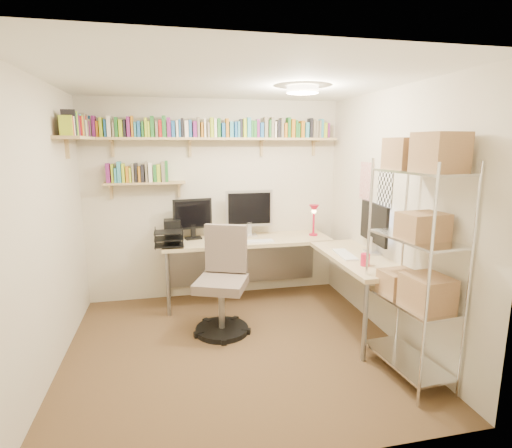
# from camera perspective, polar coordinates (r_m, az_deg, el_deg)

# --- Properties ---
(ground) EXTENTS (3.20, 3.20, 0.00)m
(ground) POSITION_cam_1_polar(r_m,az_deg,el_deg) (4.10, -2.96, -17.23)
(ground) COLOR #4F3822
(ground) RESTS_ON ground
(room_shell) EXTENTS (3.24, 3.04, 2.52)m
(room_shell) POSITION_cam_1_polar(r_m,az_deg,el_deg) (3.62, -3.15, 4.82)
(room_shell) COLOR beige
(room_shell) RESTS_ON ground
(wall_shelves) EXTENTS (3.12, 1.09, 0.80)m
(wall_shelves) POSITION_cam_1_polar(r_m,az_deg,el_deg) (4.85, -10.68, 11.95)
(wall_shelves) COLOR tan
(wall_shelves) RESTS_ON ground
(corner_desk) EXTENTS (2.47, 2.04, 1.39)m
(corner_desk) POSITION_cam_1_polar(r_m,az_deg,el_deg) (4.74, 1.10, -2.87)
(corner_desk) COLOR #D2BD88
(corner_desk) RESTS_ON ground
(office_chair) EXTENTS (0.64, 0.65, 1.12)m
(office_chair) POSITION_cam_1_polar(r_m,az_deg,el_deg) (4.27, -4.76, -9.09)
(office_chair) COLOR black
(office_chair) RESTS_ON ground
(wire_rack) EXTENTS (0.46, 0.83, 2.05)m
(wire_rack) POSITION_cam_1_polar(r_m,az_deg,el_deg) (3.42, 22.33, -0.60)
(wire_rack) COLOR silver
(wire_rack) RESTS_ON ground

